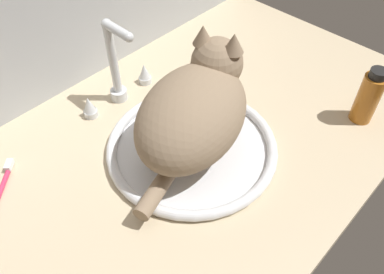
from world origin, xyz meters
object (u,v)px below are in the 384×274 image
at_px(cat, 197,107).
at_px(sink_basin, 192,147).
at_px(amber_bottle, 368,97).
at_px(faucet, 117,72).

bearing_deg(cat, sink_basin, -162.55).
relative_size(sink_basin, amber_bottle, 2.65).
bearing_deg(faucet, amber_bottle, -53.20).
xyz_separation_m(sink_basin, faucet, (0.00, 0.23, 0.07)).
distance_m(sink_basin, faucet, 0.25).
height_order(sink_basin, amber_bottle, amber_bottle).
relative_size(faucet, cat, 0.57).
distance_m(cat, amber_bottle, 0.39).
height_order(cat, amber_bottle, cat).
bearing_deg(amber_bottle, sink_basin, 147.51).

